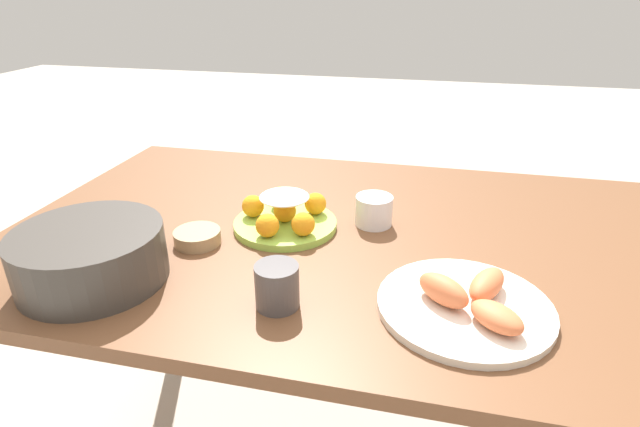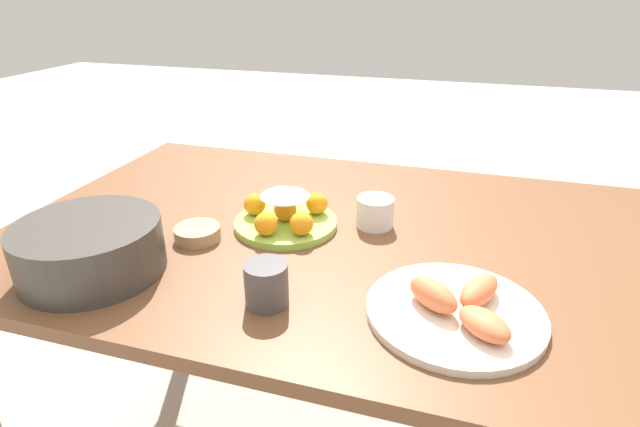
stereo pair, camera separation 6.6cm
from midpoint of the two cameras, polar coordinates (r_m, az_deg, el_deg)
The scene contains 7 objects.
dining_table at distance 1.16m, azimuth 5.54°, elevation -5.86°, with size 1.55×0.94×0.73m.
cake_plate at distance 1.13m, azimuth -2.32°, elevation -0.14°, with size 0.23×0.23×0.08m.
serving_bowl at distance 1.03m, azimuth -23.17°, elevation -3.51°, with size 0.27×0.27×0.10m.
sauce_bowl at distance 1.10m, azimuth -12.18°, elevation -2.19°, with size 0.10×0.10×0.03m.
seafood_platter at distance 0.88m, azimuth 17.58°, elevation -10.34°, with size 0.30×0.30×0.06m.
cup_near at distance 1.14m, azimuth 7.95°, elevation 0.14°, with size 0.08×0.08×0.07m.
cup_far at distance 0.86m, azimuth -3.95°, elevation -8.10°, with size 0.08×0.08×0.08m.
Camera 2 is at (-0.21, 0.97, 1.24)m, focal length 28.00 mm.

